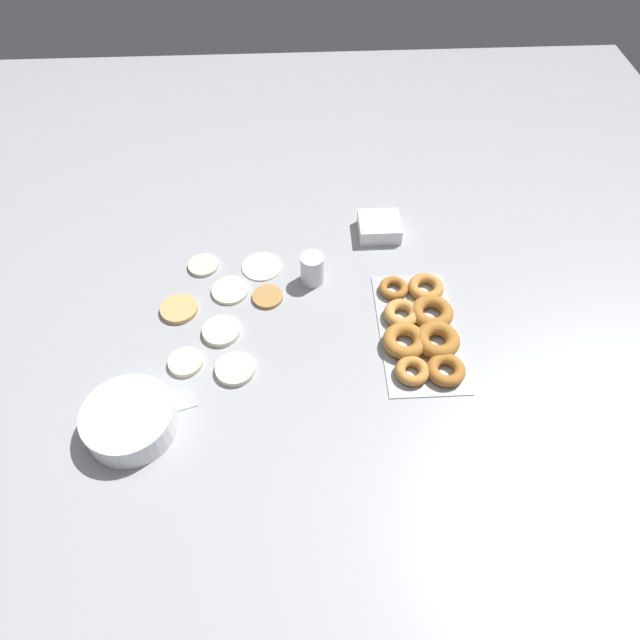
# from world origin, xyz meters

# --- Properties ---
(ground_plane) EXTENTS (3.00, 3.00, 0.00)m
(ground_plane) POSITION_xyz_m (0.00, 0.00, 0.00)
(ground_plane) COLOR #9EA0A5
(pancake_0) EXTENTS (0.10, 0.10, 0.02)m
(pancake_0) POSITION_xyz_m (-0.02, 0.13, 0.01)
(pancake_0) COLOR beige
(pancake_0) RESTS_ON ground_plane
(pancake_1) EXTENTS (0.11, 0.11, 0.01)m
(pancake_1) POSITION_xyz_m (0.22, 0.02, 0.00)
(pancake_1) COLOR beige
(pancake_1) RESTS_ON ground_plane
(pancake_2) EXTENTS (0.10, 0.10, 0.02)m
(pancake_2) POSITION_xyz_m (-0.14, 0.08, 0.01)
(pancake_2) COLOR beige
(pancake_2) RESTS_ON ground_plane
(pancake_3) EXTENTS (0.09, 0.09, 0.01)m
(pancake_3) POSITION_xyz_m (0.23, 0.19, 0.01)
(pancake_3) COLOR beige
(pancake_3) RESTS_ON ground_plane
(pancake_4) EXTENTS (0.08, 0.08, 0.01)m
(pancake_4) POSITION_xyz_m (0.10, 0.01, 0.01)
(pancake_4) COLOR #B27F42
(pancake_4) RESTS_ON ground_plane
(pancake_5) EXTENTS (0.10, 0.10, 0.01)m
(pancake_5) POSITION_xyz_m (0.07, 0.24, 0.01)
(pancake_5) COLOR tan
(pancake_5) RESTS_ON ground_plane
(pancake_6) EXTENTS (0.09, 0.09, 0.01)m
(pancake_6) POSITION_xyz_m (-0.11, 0.21, 0.01)
(pancake_6) COLOR beige
(pancake_6) RESTS_ON ground_plane
(pancake_7) EXTENTS (0.10, 0.10, 0.01)m
(pancake_7) POSITION_xyz_m (0.13, 0.11, 0.01)
(pancake_7) COLOR silver
(pancake_7) RESTS_ON ground_plane
(donut_tray) EXTENTS (0.40, 0.20, 0.04)m
(donut_tray) POSITION_xyz_m (-0.04, -0.39, 0.02)
(donut_tray) COLOR #ADAFB5
(donut_tray) RESTS_ON ground_plane
(batter_bowl) EXTENTS (0.21, 0.21, 0.07)m
(batter_bowl) POSITION_xyz_m (-0.28, 0.31, 0.03)
(batter_bowl) COLOR white
(batter_bowl) RESTS_ON ground_plane
(container_stack) EXTENTS (0.11, 0.12, 0.05)m
(container_stack) POSITION_xyz_m (0.34, -0.32, 0.02)
(container_stack) COLOR white
(container_stack) RESTS_ON ground_plane
(paper_cup) EXTENTS (0.06, 0.06, 0.09)m
(paper_cup) POSITION_xyz_m (0.16, -0.12, 0.04)
(paper_cup) COLOR white
(paper_cup) RESTS_ON ground_plane
(spatula) EXTENTS (0.10, 0.23, 0.01)m
(spatula) POSITION_xyz_m (-0.22, 0.25, 0.00)
(spatula) COLOR brown
(spatula) RESTS_ON ground_plane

